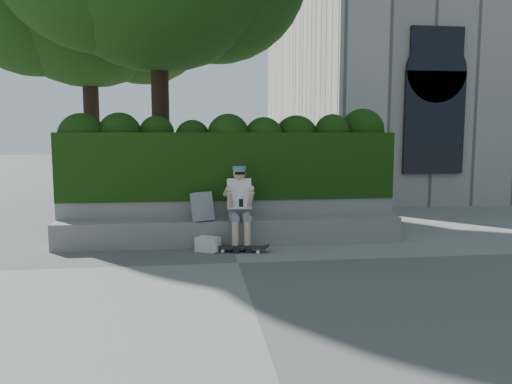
{
  "coord_description": "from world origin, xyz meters",
  "views": [
    {
      "loc": [
        -0.64,
        -7.28,
        1.94
      ],
      "look_at": [
        0.4,
        1.0,
        0.95
      ],
      "focal_mm": 35.0,
      "sensor_mm": 36.0,
      "label": 1
    }
  ],
  "objects": [
    {
      "name": "planter_wall",
      "position": [
        0.0,
        1.73,
        0.38
      ],
      "size": [
        6.0,
        0.5,
        0.75
      ],
      "primitive_type": "cube",
      "color": "gray",
      "rests_on": "ground"
    },
    {
      "name": "backpack_plaid",
      "position": [
        -0.5,
        1.15,
        0.69
      ],
      "size": [
        0.38,
        0.31,
        0.49
      ],
      "primitive_type": "cube",
      "rotation": [
        0.0,
        0.0,
        0.47
      ],
      "color": "#A3A3A7",
      "rests_on": "bench_ledge"
    },
    {
      "name": "person",
      "position": [
        0.13,
        1.07,
        0.75
      ],
      "size": [
        0.4,
        0.76,
        1.38
      ],
      "color": "slate",
      "rests_on": "ground"
    },
    {
      "name": "bench_ledge",
      "position": [
        0.0,
        1.25,
        0.23
      ],
      "size": [
        6.0,
        0.45,
        0.45
      ],
      "primitive_type": "cube",
      "color": "gray",
      "rests_on": "ground"
    },
    {
      "name": "skateboard",
      "position": [
        0.11,
        0.69,
        0.07
      ],
      "size": [
        0.85,
        0.38,
        0.09
      ],
      "rotation": [
        0.0,
        0.0,
        -0.22
      ],
      "color": "black",
      "rests_on": "ground"
    },
    {
      "name": "hedge",
      "position": [
        0.0,
        1.95,
        1.35
      ],
      "size": [
        6.0,
        1.0,
        1.2
      ],
      "primitive_type": "cube",
      "color": "black",
      "rests_on": "planter_wall"
    },
    {
      "name": "ground",
      "position": [
        0.0,
        0.0,
        0.0
      ],
      "size": [
        80.0,
        80.0,
        0.0
      ],
      "primitive_type": "plane",
      "color": "slate",
      "rests_on": "ground"
    },
    {
      "name": "backpack_ground",
      "position": [
        -0.42,
        0.82,
        0.12
      ],
      "size": [
        0.44,
        0.41,
        0.23
      ],
      "primitive_type": "cube",
      "rotation": [
        0.0,
        0.0,
        -0.56
      ],
      "color": "beige",
      "rests_on": "ground"
    }
  ]
}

